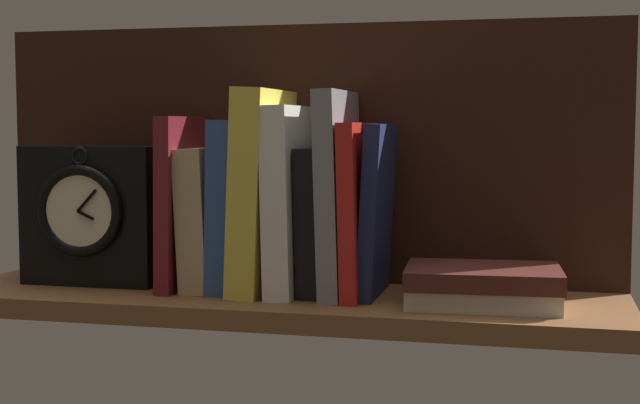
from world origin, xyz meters
TOP-DOWN VIEW (x-y plane):
  - ground_plane at (0.00, 0.00)cm, footprint 85.52×22.61cm
  - back_panel at (0.00, 10.70)cm, footprint 85.52×1.20cm
  - book_maroon_dawkins at (-13.59, 1.91)cm, footprint 2.33×14.78cm
  - book_tan_shortstories at (-10.44, 1.91)cm, footprint 4.44×12.69cm
  - book_blue_modern at (-6.71, 1.91)cm, footprint 3.68×12.85cm
  - book_yellow_seinlanguage at (-2.92, 1.91)cm, footprint 4.86×16.39cm
  - book_white_catcher at (0.95, 1.91)cm, footprint 3.83×16.09cm
  - book_black_skeptic at (4.22, 1.91)cm, footprint 3.07×12.10cm
  - book_gray_chess at (7.09, 1.91)cm, footprint 3.32×15.76cm
  - book_red_requiem at (9.68, 1.91)cm, footprint 2.61×16.02cm
  - book_navy_bierce at (11.96, 1.91)cm, footprint 2.97×13.12cm
  - framed_clock at (-26.26, 0.75)cm, footprint 18.34×7.28cm
  - book_stack_side at (25.26, -1.60)cm, footprint 18.71×13.64cm

SIDE VIEW (x-z plane):
  - ground_plane at x=0.00cm, z-range -2.50..0.00cm
  - book_stack_side at x=25.26cm, z-range 0.07..4.61cm
  - book_tan_shortstories at x=-10.44cm, z-range -0.07..18.26cm
  - book_black_skeptic at x=4.22cm, z-range -0.03..18.30cm
  - framed_clock at x=-26.26cm, z-range 0.11..18.45cm
  - book_navy_bierce at x=11.96cm, z-range -0.03..21.27cm
  - book_red_requiem at x=9.68cm, z-range -0.02..21.41cm
  - book_blue_modern at x=-6.71cm, z-range -0.03..21.75cm
  - book_maroon_dawkins at x=-13.59cm, z-range -0.01..22.23cm
  - book_white_catcher at x=0.95cm, z-range -0.03..23.50cm
  - book_gray_chess at x=7.09cm, z-range -0.03..25.36cm
  - book_yellow_seinlanguage at x=-2.92cm, z-range -0.07..25.67cm
  - back_panel at x=0.00cm, z-range 0.00..34.52cm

